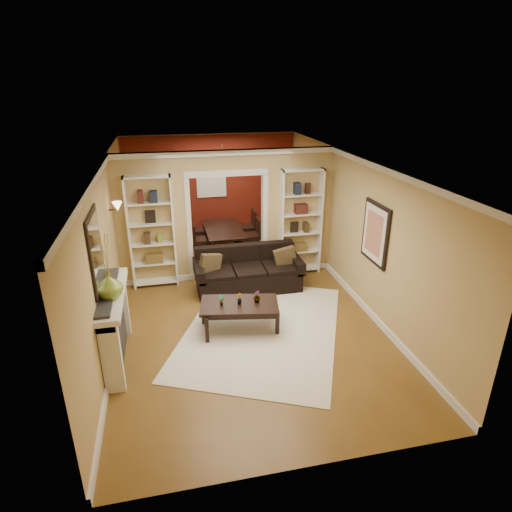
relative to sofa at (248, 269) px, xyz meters
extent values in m
plane|color=brown|center=(-0.29, -0.45, -0.42)|extent=(8.00, 8.00, 0.00)
plane|color=white|center=(-0.29, -0.45, 2.28)|extent=(8.00, 8.00, 0.00)
plane|color=tan|center=(-0.29, 3.55, 0.93)|extent=(8.00, 0.00, 8.00)
plane|color=tan|center=(-0.29, -4.45, 0.93)|extent=(8.00, 0.00, 8.00)
plane|color=tan|center=(-2.54, -0.45, 0.93)|extent=(0.00, 8.00, 8.00)
plane|color=tan|center=(1.96, -0.45, 0.93)|extent=(0.00, 8.00, 8.00)
cube|color=tan|center=(-0.29, 0.75, 0.93)|extent=(4.50, 0.15, 2.70)
cube|color=maroon|center=(-0.29, 3.52, 0.90)|extent=(4.44, 0.04, 2.64)
cube|color=#8CA5CC|center=(-0.29, 3.48, 1.13)|extent=(0.78, 0.03, 0.98)
cube|color=white|center=(-0.08, -1.58, -0.42)|extent=(3.70, 4.20, 0.01)
cube|color=black|center=(0.00, 0.00, 0.00)|extent=(2.16, 0.93, 0.84)
cube|color=brown|center=(-0.77, -0.02, 0.21)|extent=(0.44, 0.28, 0.43)
cube|color=brown|center=(0.77, -0.02, 0.21)|extent=(0.43, 0.12, 0.43)
cube|color=black|center=(-0.45, -1.49, -0.18)|extent=(1.40, 0.92, 0.49)
imported|color=#336626|center=(-0.76, -1.49, 0.17)|extent=(0.12, 0.10, 0.20)
imported|color=#336626|center=(-0.45, -1.49, 0.16)|extent=(0.10, 0.11, 0.18)
imported|color=#336626|center=(-0.15, -1.49, 0.17)|extent=(0.11, 0.11, 0.21)
cube|color=white|center=(-1.84, 0.58, 0.73)|extent=(0.90, 0.30, 2.30)
cube|color=white|center=(1.26, 0.58, 0.73)|extent=(0.90, 0.30, 2.30)
cube|color=white|center=(-2.38, -1.95, 0.16)|extent=(0.32, 1.70, 1.16)
imported|color=olive|center=(-2.38, -2.14, 0.93)|extent=(0.49, 0.49, 0.38)
cube|color=silver|center=(-2.52, -1.95, 1.38)|extent=(0.03, 0.95, 1.10)
cube|color=#FFE0A5|center=(-2.44, 0.10, 1.41)|extent=(0.18, 0.18, 0.22)
cube|color=black|center=(1.92, -1.45, 1.13)|extent=(0.04, 0.85, 1.05)
imported|color=black|center=(-0.14, 2.23, -0.14)|extent=(1.62, 0.91, 0.57)
cube|color=black|center=(-0.69, 1.93, 0.01)|extent=(0.49, 0.49, 0.85)
cube|color=black|center=(0.41, 1.93, 0.02)|extent=(0.50, 0.50, 0.88)
cube|color=black|center=(-0.69, 2.53, 0.04)|extent=(0.60, 0.60, 0.93)
cube|color=black|center=(0.41, 2.53, 0.04)|extent=(0.50, 0.50, 0.93)
cube|color=#3C231B|center=(-0.29, 2.25, 1.60)|extent=(0.50, 0.50, 0.30)
camera|label=1|loc=(-1.54, -7.73, 3.55)|focal=30.00mm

